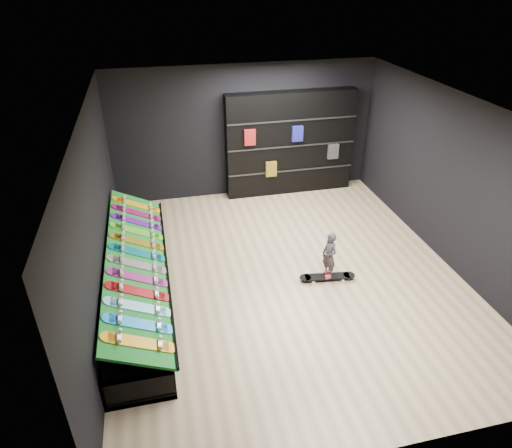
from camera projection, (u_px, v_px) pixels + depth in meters
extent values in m
cube|color=tan|center=(286.00, 275.00, 8.14)|extent=(6.00, 7.00, 0.01)
cube|color=white|center=(293.00, 108.00, 6.64)|extent=(6.00, 7.00, 0.01)
cube|color=black|center=(244.00, 132.00, 10.34)|extent=(6.00, 0.02, 3.00)
cube|color=black|center=(392.00, 359.00, 4.44)|extent=(6.00, 0.02, 3.00)
cube|color=black|center=(96.00, 221.00, 6.80)|extent=(0.02, 7.00, 3.00)
cube|color=black|center=(453.00, 182.00, 7.98)|extent=(0.02, 7.00, 3.00)
cube|color=#0E5E1B|center=(137.00, 260.00, 7.29)|extent=(0.92, 4.50, 0.46)
cube|color=black|center=(290.00, 144.00, 10.54)|extent=(2.99, 0.35, 2.39)
imported|color=black|center=(329.00, 264.00, 7.83)|extent=(0.19, 0.22, 0.51)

